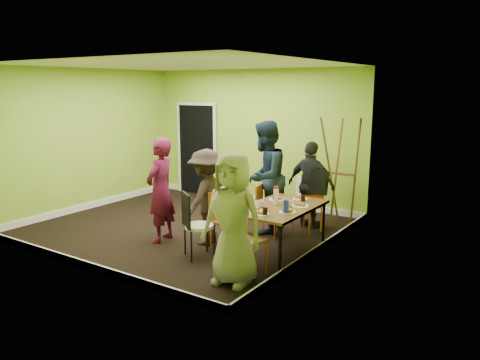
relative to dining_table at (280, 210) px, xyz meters
The scene contains 28 objects.
ground 2.19m from the dining_table, behind, with size 5.00×5.00×0.00m, color black.
room_walls 2.12m from the dining_table, behind, with size 5.04×4.54×2.82m.
dining_table is the anchor object (origin of this frame).
chair_left_far 0.99m from the dining_table, 133.66° to the left, with size 0.43×0.42×0.86m.
chair_left_near 1.00m from the dining_table, behind, with size 0.36×0.36×0.87m.
chair_back_end 1.43m from the dining_table, 95.15° to the left, with size 0.50×0.57×1.05m.
chair_front_end 0.94m from the dining_table, 92.17° to the right, with size 0.51×0.52×1.03m.
chair_bentwood 1.24m from the dining_table, 143.26° to the right, with size 0.52×0.53×0.97m.
easel 2.10m from the dining_table, 87.66° to the left, with size 0.77×0.73×1.93m.
plate_near_left 0.41m from the dining_table, 124.50° to the left, with size 0.26×0.26×0.01m, color white.
plate_near_right 0.45m from the dining_table, 113.93° to the right, with size 0.23×0.23×0.01m, color white.
plate_far_back 0.55m from the dining_table, 84.22° to the left, with size 0.23×0.23×0.01m, color white.
plate_far_front 0.54m from the dining_table, 91.80° to the right, with size 0.26×0.26×0.01m, color white.
plate_wall_back 0.30m from the dining_table, 32.84° to the left, with size 0.26×0.26×0.01m, color white.
plate_wall_front 0.35m from the dining_table, 43.71° to the right, with size 0.23×0.23×0.01m, color white.
thermos 0.21m from the dining_table, 149.49° to the left, with size 0.07×0.07×0.24m, color white.
blue_bottle 0.43m from the dining_table, 49.55° to the right, with size 0.08×0.08×0.20m, color #182EBA.
orange_bottle 0.17m from the dining_table, 92.35° to the left, with size 0.04×0.04×0.09m, color orange.
glass_mid 0.35m from the dining_table, 131.04° to the left, with size 0.07×0.07×0.08m, color black.
glass_back 0.49m from the dining_table, 73.05° to the left, with size 0.07×0.07×0.09m, color black.
glass_front 0.56m from the dining_table, 82.42° to the right, with size 0.07×0.07×0.10m, color black.
cup_a 0.33m from the dining_table, 130.65° to the right, with size 0.13×0.13×0.10m, color white.
cup_b 0.17m from the dining_table, 30.35° to the left, with size 0.09×0.09×0.08m, color white.
person_standing 1.97m from the dining_table, 167.04° to the right, with size 0.61×0.40×1.67m, color #560E2F.
person_left_far 1.21m from the dining_table, 131.22° to the left, with size 0.92×0.72×1.90m, color #152234.
person_left_near 1.25m from the dining_table, behind, with size 0.97×0.56×1.50m, color #2F211F.
person_back_end 1.57m from the dining_table, 98.72° to the left, with size 0.89×0.37×1.52m, color #212227.
person_front_end 1.18m from the dining_table, 91.05° to the right, with size 0.81×0.53×1.67m, color gray.
Camera 1 is at (5.18, -6.08, 2.45)m, focal length 35.00 mm.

